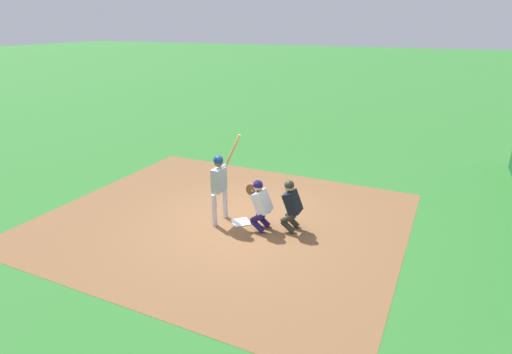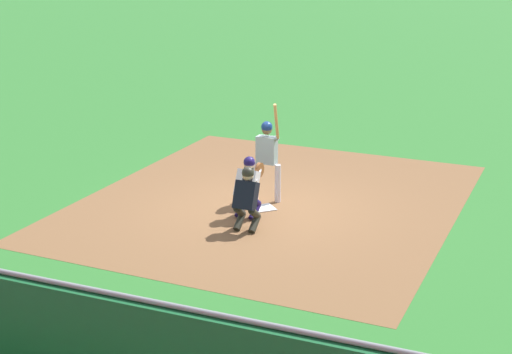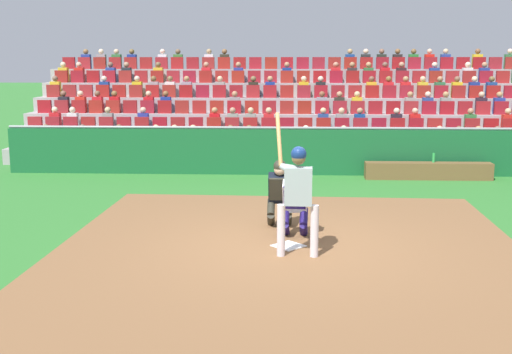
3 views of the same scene
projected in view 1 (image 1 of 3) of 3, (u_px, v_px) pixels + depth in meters
name	position (u px, v px, depth m)	size (l,w,h in m)	color
ground_plane	(241.00, 223.00, 10.62)	(160.00, 160.00, 0.00)	#2F752D
infield_dirt_patch	(224.00, 219.00, 10.80)	(7.73, 8.92, 0.01)	brown
home_plate_marker	(241.00, 222.00, 10.61)	(0.44, 0.44, 0.02)	white
batter_at_plate	(220.00, 181.00, 10.32)	(0.71, 0.57, 2.26)	silver
catcher_crouching	(260.00, 202.00, 10.06)	(0.48, 0.72, 1.29)	#1F1453
home_plate_umpire	(291.00, 203.00, 10.02)	(0.46, 0.46, 1.30)	#2D2C22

